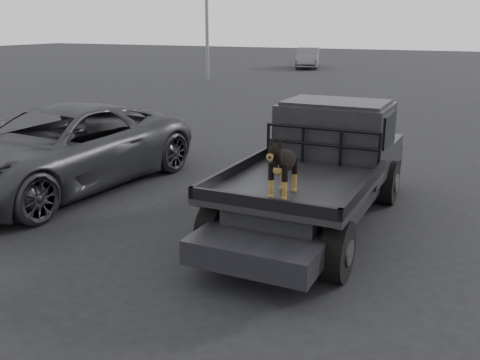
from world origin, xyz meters
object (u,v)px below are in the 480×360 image
at_px(dog, 283,166).
at_px(flatbed_ute, 315,196).
at_px(parked_suv, 60,149).
at_px(distant_car_a, 308,58).

bearing_deg(dog, flatbed_ute, 90.80).
distance_m(flatbed_ute, parked_suv, 4.91).
bearing_deg(distant_car_a, flatbed_ute, -87.16).
bearing_deg(flatbed_ute, parked_suv, -177.28).
relative_size(dog, distant_car_a, 0.18).
relative_size(parked_suv, distant_car_a, 1.32).
bearing_deg(distant_car_a, dog, -87.98).
relative_size(flatbed_ute, dog, 7.30).
xyz_separation_m(flatbed_ute, parked_suv, (-4.89, -0.23, 0.30)).
xyz_separation_m(flatbed_ute, dog, (0.02, -1.48, 0.83)).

